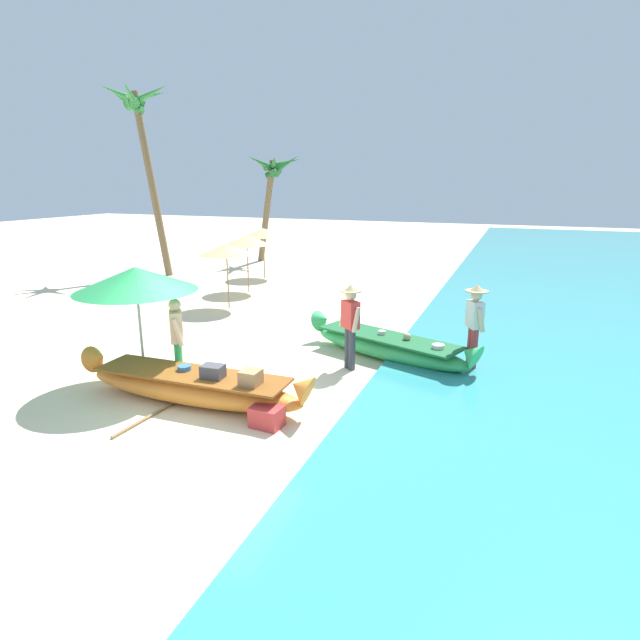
% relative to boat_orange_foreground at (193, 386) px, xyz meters
% --- Properties ---
extents(ground_plane, '(80.00, 80.00, 0.00)m').
position_rel_boat_orange_foreground_xyz_m(ground_plane, '(0.24, 0.21, -0.30)').
color(ground_plane, beige).
extents(boat_orange_foreground, '(4.42, 0.90, 0.84)m').
position_rel_boat_orange_foreground_xyz_m(boat_orange_foreground, '(0.00, 0.00, 0.00)').
color(boat_orange_foreground, orange).
rests_on(boat_orange_foreground, ground).
extents(boat_green_midground, '(4.02, 2.06, 0.80)m').
position_rel_boat_orange_foreground_xyz_m(boat_green_midground, '(2.54, 3.38, -0.02)').
color(boat_green_midground, '#38B760').
rests_on(boat_green_midground, ground).
extents(person_vendor_hatted, '(0.55, 0.49, 1.73)m').
position_rel_boat_orange_foreground_xyz_m(person_vendor_hatted, '(1.97, 2.52, 0.70)').
color(person_vendor_hatted, '#333842').
rests_on(person_vendor_hatted, ground).
extents(person_tourist_customer, '(0.48, 0.56, 1.65)m').
position_rel_boat_orange_foreground_xyz_m(person_tourist_customer, '(-0.66, 0.53, 0.63)').
color(person_tourist_customer, green).
rests_on(person_tourist_customer, ground).
extents(person_vendor_assistant, '(0.46, 0.57, 1.76)m').
position_rel_boat_orange_foreground_xyz_m(person_vendor_assistant, '(4.26, 3.25, 0.72)').
color(person_vendor_assistant, '#B2383D').
rests_on(person_vendor_assistant, ground).
extents(patio_umbrella_large, '(2.15, 2.15, 2.20)m').
position_rel_boat_orange_foreground_xyz_m(patio_umbrella_large, '(-1.35, 0.39, 1.67)').
color(patio_umbrella_large, '#B7B7BC').
rests_on(patio_umbrella_large, ground).
extents(parasol_row_0, '(1.60, 1.60, 1.91)m').
position_rel_boat_orange_foreground_xyz_m(parasol_row_0, '(-2.95, 6.04, 1.45)').
color(parasol_row_0, '#8E6B47').
rests_on(parasol_row_0, ground).
extents(parasol_row_1, '(1.60, 1.60, 1.91)m').
position_rel_boat_orange_foreground_xyz_m(parasol_row_1, '(-3.55, 8.31, 1.45)').
color(parasol_row_1, '#8E6B47').
rests_on(parasol_row_1, ground).
extents(parasol_row_2, '(1.60, 1.60, 1.91)m').
position_rel_boat_orange_foreground_xyz_m(parasol_row_2, '(-4.24, 10.82, 1.45)').
color(parasol_row_2, '#8E6B47').
rests_on(parasol_row_2, ground).
extents(palm_tree_tall_inland, '(2.69, 2.44, 7.19)m').
position_rel_boat_orange_foreground_xyz_m(palm_tree_tall_inland, '(-8.84, 9.90, 5.42)').
color(palm_tree_tall_inland, brown).
rests_on(palm_tree_tall_inland, ground).
extents(palm_tree_leaning_seaward, '(2.55, 2.71, 4.88)m').
position_rel_boat_orange_foreground_xyz_m(palm_tree_leaning_seaward, '(-5.73, 14.69, 3.61)').
color(palm_tree_leaning_seaward, brown).
rests_on(palm_tree_leaning_seaward, ground).
extents(cooler_box, '(0.50, 0.39, 0.33)m').
position_rel_boat_orange_foreground_xyz_m(cooler_box, '(1.56, -0.34, -0.14)').
color(cooler_box, '#C63838').
rests_on(cooler_box, ground).
extents(paddle, '(0.37, 1.55, 0.05)m').
position_rel_boat_orange_foreground_xyz_m(paddle, '(-0.30, -0.55, -0.27)').
color(paddle, '#8E6B47').
rests_on(paddle, ground).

